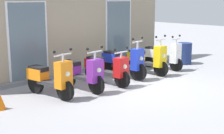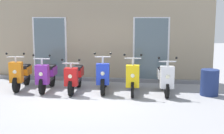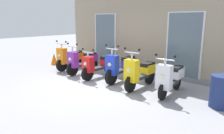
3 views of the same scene
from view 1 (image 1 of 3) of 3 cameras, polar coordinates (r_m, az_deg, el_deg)
The scene contains 9 objects.
ground_plane at distance 9.21m, azimuth 4.71°, elevation -3.33°, with size 40.00×40.00×0.00m, color #939399.
storefront_facade at distance 10.82m, azimuth -6.33°, elevation 9.78°, with size 7.98×0.50×4.19m.
scooter_orange at distance 8.25m, azimuth -10.46°, elevation -1.85°, with size 0.59×1.57×1.23m.
scooter_purple at distance 8.69m, azimuth -5.11°, elevation -0.90°, with size 0.57×1.57×1.21m.
scooter_red at distance 9.30m, azimuth -0.93°, elevation -0.23°, with size 0.57×1.63×1.10m.
scooter_blue at distance 10.03m, azimuth 2.01°, elevation 0.86°, with size 0.54×1.65×1.28m.
scooter_yellow at distance 10.60m, azimuth 6.11°, elevation 1.41°, with size 0.54×1.57×1.28m.
scooter_white at distance 11.40m, azimuth 8.76°, elevation 2.04°, with size 0.56×1.50×1.19m.
trash_bin at distance 12.50m, azimuth 12.23°, elevation 2.28°, with size 0.53×0.53×0.77m, color navy.
Camera 1 is at (-6.85, -5.66, 2.40)m, focal length 53.62 mm.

